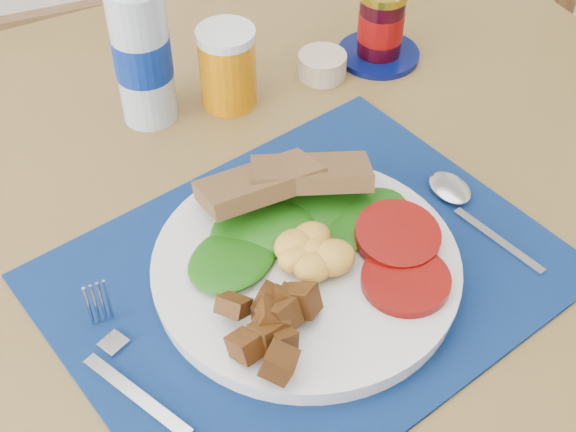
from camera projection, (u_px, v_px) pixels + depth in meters
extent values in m
cube|color=brown|center=(157.00, 223.00, 0.91)|extent=(1.40, 0.90, 0.04)
cylinder|color=brown|center=(405.00, 126.00, 1.63)|extent=(0.06, 0.06, 0.71)
cube|color=brown|center=(37.00, 103.00, 1.61)|extent=(0.43, 0.42, 0.04)
cylinder|color=brown|center=(118.00, 121.00, 1.90)|extent=(0.03, 0.03, 0.38)
cylinder|color=brown|center=(151.00, 208.00, 1.70)|extent=(0.03, 0.03, 0.38)
cylinder|color=brown|center=(515.00, 198.00, 1.69)|extent=(0.04, 0.04, 0.42)
cube|color=black|center=(306.00, 276.00, 0.83)|extent=(0.56, 0.47, 0.00)
cylinder|color=silver|center=(306.00, 268.00, 0.82)|extent=(0.31, 0.31, 0.02)
ellipsoid|color=gold|center=(314.00, 252.00, 0.80)|extent=(0.08, 0.07, 0.04)
cylinder|color=maroon|center=(401.00, 259.00, 0.81)|extent=(0.09, 0.09, 0.01)
ellipsoid|color=#0B4308|center=(295.00, 225.00, 0.84)|extent=(0.17, 0.10, 0.02)
cube|color=olive|center=(285.00, 178.00, 0.85)|extent=(0.14, 0.10, 0.04)
cube|color=#B2B5BA|center=(137.00, 396.00, 0.72)|extent=(0.06, 0.12, 0.00)
cube|color=#B2B5BA|center=(106.00, 327.00, 0.78)|extent=(0.05, 0.07, 0.00)
cube|color=#B2B5BA|center=(498.00, 241.00, 0.86)|extent=(0.04, 0.12, 0.00)
ellipsoid|color=#B2B5BA|center=(449.00, 189.00, 0.91)|extent=(0.04, 0.06, 0.01)
cylinder|color=#ADBFCC|center=(142.00, 56.00, 0.96)|extent=(0.07, 0.07, 0.18)
cylinder|color=navy|center=(142.00, 56.00, 0.96)|extent=(0.07, 0.07, 0.05)
cylinder|color=#CD7305|center=(228.00, 69.00, 1.01)|extent=(0.07, 0.07, 0.10)
cylinder|color=#BFA88C|center=(322.00, 65.00, 1.07)|extent=(0.06, 0.06, 0.03)
cylinder|color=#040D4A|center=(378.00, 54.00, 1.11)|extent=(0.11, 0.11, 0.01)
cylinder|color=black|center=(381.00, 25.00, 1.08)|extent=(0.06, 0.06, 0.08)
cylinder|color=maroon|center=(381.00, 25.00, 1.08)|extent=(0.06, 0.06, 0.04)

